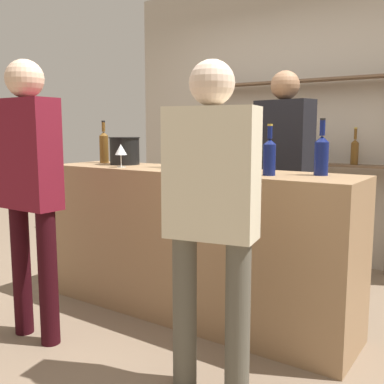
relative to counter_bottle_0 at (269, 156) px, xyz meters
name	(u,v)px	position (x,y,z in m)	size (l,w,h in m)	color
ground_plane	(192,314)	(-0.60, 0.07, -1.14)	(16.00, 16.00, 0.00)	#7A6651
bar_counter	(192,243)	(-0.60, 0.07, -0.63)	(2.25, 0.54, 1.03)	#997551
back_wall	(297,119)	(-0.60, 1.94, 0.26)	(3.85, 0.12, 2.80)	#B2A899
back_shelf	(289,143)	(-0.60, 1.76, 0.02)	(1.97, 0.18, 1.76)	brown
counter_bottle_0	(269,156)	(0.00, 0.00, 0.00)	(0.07, 0.07, 0.30)	#0F1956
counter_bottle_1	(169,149)	(-0.83, 0.11, 0.02)	(0.07, 0.07, 0.34)	black
counter_bottle_2	(186,151)	(-0.65, 0.08, 0.01)	(0.07, 0.07, 0.32)	black
counter_bottle_3	(321,154)	(0.25, 0.17, 0.01)	(0.08, 0.08, 0.33)	#0F1956
counter_bottle_4	(104,146)	(-1.51, 0.16, 0.02)	(0.07, 0.07, 0.34)	brown
counter_bottle_5	(214,148)	(-0.41, 0.05, 0.03)	(0.08, 0.08, 0.38)	black
wine_glass	(121,150)	(-1.12, -0.06, 0.01)	(0.09, 0.09, 0.16)	silver
ice_bucket	(125,151)	(-1.27, 0.14, -0.01)	(0.24, 0.24, 0.21)	black
customer_right	(211,204)	(0.00, -0.64, -0.20)	(0.46, 0.27, 1.61)	#575347
server_behind_counter	(283,162)	(-0.34, 1.01, -0.11)	(0.50, 0.28, 1.76)	black
customer_left	(30,177)	(-1.20, -0.77, -0.13)	(0.41, 0.22, 1.70)	black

